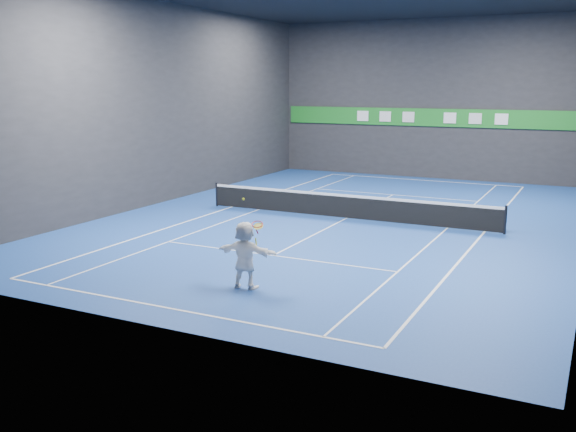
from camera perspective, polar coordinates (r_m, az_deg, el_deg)
The scene contains 18 objects.
ground at distance 26.23m, azimuth 5.16°, elevation -0.24°, with size 26.00×26.00×0.00m, color navy.
wall_back at distance 38.10m, azimuth 12.52°, elevation 10.06°, with size 18.00×0.10×9.00m, color #27272A.
wall_front at distance 14.35m, azimuth -13.88°, elevation 7.79°, with size 18.00×0.10×9.00m, color #27272A.
wall_left at distance 30.11m, azimuth -11.08°, elevation 9.76°, with size 0.10×26.00×9.00m, color #27272A.
baseline_near at distance 16.12m, azimuth -10.54°, elevation -8.06°, with size 10.98×0.08×0.01m, color white.
baseline_far at distance 37.40m, azimuth 11.81°, elevation 3.14°, with size 10.98×0.08×0.01m, color white.
sideline_doubles_left at distance 28.63m, azimuth -5.13°, elevation 0.78°, with size 0.08×23.78×0.01m, color white.
sideline_doubles_right at distance 24.83m, azimuth 17.05°, elevation -1.38°, with size 0.08×23.78×0.01m, color white.
sideline_singles_left at distance 27.94m, azimuth -2.71°, elevation 0.54°, with size 0.06×23.78×0.01m, color white.
sideline_singles_right at distance 25.08m, azimuth 13.95°, elevation -1.08°, with size 0.06×23.78×0.01m, color white.
service_line_near at distance 20.55m, azimuth -1.34°, elevation -3.53°, with size 8.23×0.06×0.01m, color white.
service_line_far at distance 32.18m, azimuth 9.31°, elevation 1.88°, with size 8.23×0.06×0.01m, color white.
center_service_line at distance 26.23m, azimuth 5.17°, elevation -0.23°, with size 0.06×12.80×0.01m, color white.
player at distance 17.15m, azimuth -3.84°, elevation -3.48°, with size 1.70×0.54×1.83m, color white.
tennis_ball at distance 16.90m, azimuth -3.99°, elevation 1.51°, with size 0.07×0.07×0.07m, color yellow.
tennis_net at distance 26.12m, azimuth 5.19°, elevation 0.92°, with size 12.50×0.10×1.07m.
sponsor_banner at distance 38.07m, azimuth 12.43°, elevation 8.55°, with size 17.64×0.11×1.00m.
tennis_racket at distance 16.82m, azimuth -2.75°, elevation -0.96°, with size 0.44×0.40×0.69m.
Camera 1 is at (9.23, -23.95, 5.39)m, focal length 40.00 mm.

